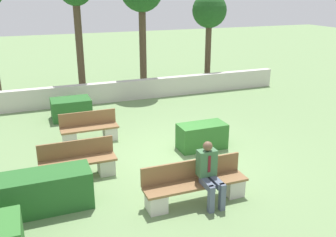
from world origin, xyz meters
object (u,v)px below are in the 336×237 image
tree_rightmost (209,13)px  person_seated_man (209,171)px  bench_left_side (90,131)px  bench_front (195,186)px  bench_right_side (78,164)px

tree_rightmost → person_seated_man: bearing=-116.6°
bench_left_side → person_seated_man: person_seated_man is taller
bench_front → bench_left_side: same height
person_seated_man → bench_right_side: bearing=138.1°
bench_front → tree_rightmost: 10.84m
bench_left_side → bench_right_side: 2.16m
bench_left_side → bench_right_side: bearing=-108.4°
person_seated_man → tree_rightmost: bearing=63.4°
bench_left_side → bench_front: bearing=-71.8°
person_seated_man → tree_rightmost: 10.77m
bench_right_side → person_seated_man: size_ratio=1.34×
bench_front → bench_right_side: same height
bench_right_side → tree_rightmost: 10.51m
bench_left_side → person_seated_man: (1.67, -4.13, 0.40)m
tree_rightmost → bench_right_side: bearing=-133.7°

